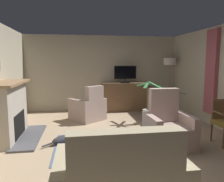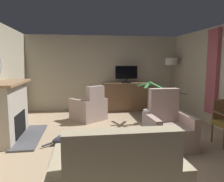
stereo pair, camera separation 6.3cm
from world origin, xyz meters
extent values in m
cube|color=tan|center=(0.00, 0.00, -0.02)|extent=(5.91, 7.39, 0.04)
cube|color=#B2A88E|center=(0.00, 3.45, 1.30)|extent=(5.91, 0.10, 2.61)
cube|color=#A34C56|center=(2.59, 0.96, 1.43)|extent=(0.10, 0.44, 2.19)
cube|color=slate|center=(-0.18, -0.11, 0.01)|extent=(2.36, 1.61, 0.01)
cube|color=#4C4C51|center=(-1.97, 0.65, 0.02)|extent=(0.50, 1.71, 0.04)
cube|color=#ADA393|center=(-2.40, 0.65, 0.61)|extent=(0.46, 1.51, 1.22)
cube|color=black|center=(-2.21, 0.65, 0.32)|extent=(0.10, 0.85, 0.52)
cube|color=#93704C|center=(-2.36, 0.65, 1.24)|extent=(0.58, 1.67, 0.05)
cube|color=#4A3523|center=(0.74, 3.10, 0.03)|extent=(1.52, 0.41, 0.06)
cube|color=brown|center=(0.74, 3.10, 0.49)|extent=(1.58, 0.47, 0.98)
sphere|color=tan|center=(0.45, 2.85, 0.54)|extent=(0.03, 0.03, 0.03)
sphere|color=tan|center=(1.02, 2.85, 0.54)|extent=(0.03, 0.03, 0.03)
cube|color=black|center=(0.74, 3.05, 1.01)|extent=(0.27, 0.20, 0.06)
cylinder|color=black|center=(0.74, 3.05, 1.08)|extent=(0.04, 0.04, 0.08)
cube|color=black|center=(0.74, 3.05, 1.34)|extent=(0.76, 0.05, 0.45)
cube|color=black|center=(0.74, 3.02, 1.34)|extent=(0.72, 0.01, 0.41)
cube|color=#4C331E|center=(-0.42, -0.71, 0.41)|extent=(1.04, 0.56, 0.03)
cylinder|color=#4C331E|center=(0.04, -0.49, 0.20)|extent=(0.04, 0.04, 0.39)
cylinder|color=#4C331E|center=(-0.89, -0.50, 0.20)|extent=(0.04, 0.04, 0.39)
cylinder|color=#4C331E|center=(0.04, -0.92, 0.20)|extent=(0.04, 0.04, 0.39)
cylinder|color=#4C331E|center=(-0.88, -0.94, 0.20)|extent=(0.04, 0.04, 0.39)
cube|color=black|center=(-0.45, -0.80, 0.43)|extent=(0.18, 0.09, 0.02)
cube|color=silver|center=(-0.34, -0.79, 0.43)|extent=(0.35, 0.29, 0.01)
cube|color=tan|center=(-0.44, -2.43, 0.76)|extent=(1.11, 0.20, 0.61)
cube|color=tan|center=(0.19, -2.08, 0.33)|extent=(0.15, 0.91, 0.67)
cube|color=#A84C51|center=(-0.35, -2.21, 0.57)|extent=(0.37, 0.15, 0.36)
cube|color=#A3897F|center=(-0.61, 2.02, 0.22)|extent=(0.93, 0.98, 0.44)
cube|color=#A3897F|center=(-0.42, 1.78, 0.73)|extent=(0.55, 0.48, 0.58)
cube|color=#A3897F|center=(-0.89, 1.81, 0.32)|extent=(0.59, 0.72, 0.64)
cube|color=#A3897F|center=(-0.34, 2.23, 0.32)|extent=(0.59, 0.72, 0.64)
cube|color=#A3897F|center=(0.89, -0.36, 0.23)|extent=(0.62, 0.82, 0.46)
cube|color=#A3897F|center=(0.88, -0.05, 0.80)|extent=(0.60, 0.19, 0.69)
cube|color=#A3897F|center=(1.26, -0.36, 0.33)|extent=(0.15, 0.81, 0.66)
cube|color=#A3897F|center=(0.53, -0.37, 0.33)|extent=(0.15, 0.81, 0.66)
cube|color=brown|center=(2.12, -0.17, 0.68)|extent=(0.38, 0.06, 0.46)
cylinder|color=brown|center=(1.92, -0.60, 0.21)|extent=(0.04, 0.04, 0.41)
cylinder|color=brown|center=(1.93, -0.18, 0.21)|extent=(0.04, 0.04, 0.41)
cylinder|color=brown|center=(1.91, -0.39, 0.67)|extent=(0.05, 0.39, 0.03)
cylinder|color=#3D4C5B|center=(1.71, 1.58, 0.15)|extent=(0.32, 0.32, 0.30)
cylinder|color=brown|center=(1.71, 1.58, 0.54)|extent=(0.06, 0.06, 0.48)
cube|color=#235B2D|center=(1.98, 1.60, 0.82)|extent=(0.53, 0.12, 0.15)
cube|color=#235B2D|center=(1.70, 1.75, 0.82)|extent=(0.09, 0.35, 0.13)
cube|color=#235B2D|center=(1.51, 1.62, 0.82)|extent=(0.38, 0.15, 0.16)
cube|color=#235B2D|center=(1.73, 1.38, 0.82)|extent=(0.13, 0.39, 0.14)
cylinder|color=beige|center=(1.03, 1.42, 0.19)|extent=(0.29, 0.29, 0.38)
cylinder|color=brown|center=(1.03, 1.42, 0.71)|extent=(0.06, 0.06, 0.66)
cube|color=#3D7F42|center=(1.22, 1.41, 1.08)|extent=(0.38, 0.11, 0.14)
cube|color=#3D7F42|center=(1.11, 1.62, 1.08)|extent=(0.24, 0.42, 0.09)
cube|color=#3D7F42|center=(0.92, 1.66, 1.08)|extent=(0.29, 0.50, 0.10)
cube|color=#3D7F42|center=(0.87, 1.44, 1.08)|extent=(0.32, 0.11, 0.10)
cube|color=#3D7F42|center=(0.94, 1.29, 1.08)|extent=(0.24, 0.30, 0.15)
cube|color=#3D7F42|center=(1.17, 1.24, 1.08)|extent=(0.33, 0.39, 0.18)
ellipsoid|color=#2D2D33|center=(-1.24, 0.15, 0.09)|extent=(0.44, 0.39, 0.17)
sphere|color=#2D2D33|center=(-1.04, 0.31, 0.11)|extent=(0.13, 0.13, 0.13)
cone|color=#2D2D33|center=(-1.07, 0.34, 0.17)|extent=(0.04, 0.04, 0.04)
cone|color=#2D2D33|center=(-1.02, 0.28, 0.17)|extent=(0.04, 0.04, 0.04)
cylinder|color=#2D2D33|center=(-1.51, 0.00, 0.05)|extent=(0.20, 0.16, 0.05)
cylinder|color=#4C4233|center=(2.31, 2.98, 0.02)|extent=(0.30, 0.30, 0.04)
cylinder|color=olive|center=(2.31, 2.98, 0.80)|extent=(0.03, 0.03, 1.60)
cylinder|color=beige|center=(2.31, 2.98, 1.71)|extent=(0.42, 0.42, 0.23)
camera|label=1|loc=(-0.88, -4.35, 1.69)|focal=35.32mm
camera|label=2|loc=(-0.82, -4.36, 1.69)|focal=35.32mm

